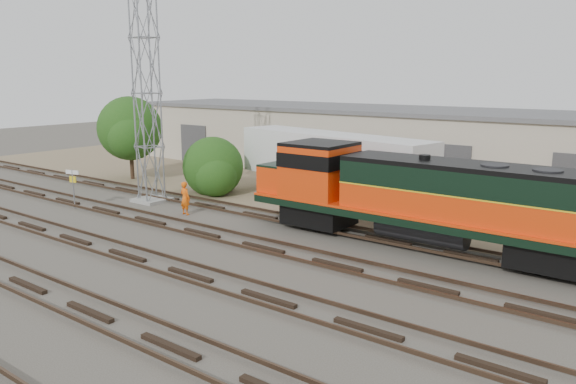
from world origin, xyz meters
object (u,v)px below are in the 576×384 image
Objects in this scene: locomotive at (416,196)px; semi_trailer at (335,160)px; signal_tower at (147,97)px; worker at (185,198)px.

locomotive reaches higher than semi_trailer.
semi_trailer is (9.52, 6.47, -3.77)m from signal_tower.
semi_trailer is at bearing 145.52° from locomotive.
semi_trailer is (5.26, 7.54, 1.76)m from worker.
signal_tower is 6.94× the size of worker.
locomotive is 1.32× the size of signal_tower.
locomotive reaches higher than worker.
locomotive is 9.17× the size of worker.
locomotive is 1.23× the size of semi_trailer.
signal_tower reaches higher than semi_trailer.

